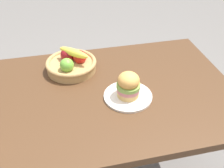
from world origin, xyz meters
name	(u,v)px	position (x,y,z in m)	size (l,w,h in m)	color
dining_table	(103,107)	(0.00, 0.00, 0.65)	(1.40, 0.90, 0.75)	#4C301C
plate	(128,96)	(0.12, -0.07, 0.76)	(0.25, 0.25, 0.01)	silver
sandwich	(128,85)	(0.12, -0.07, 0.83)	(0.12, 0.12, 0.13)	#DBAD60
fruit_basket	(71,63)	(-0.13, 0.24, 0.80)	(0.29, 0.29, 0.14)	tan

